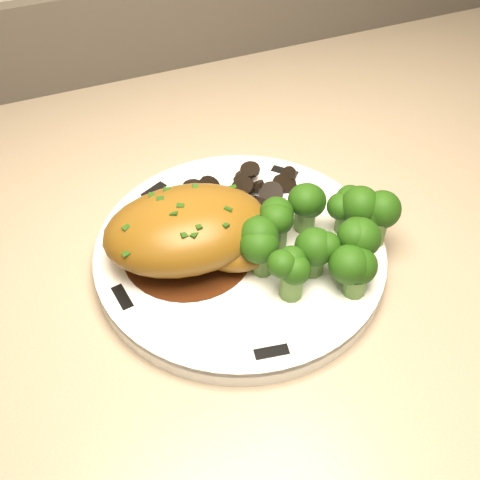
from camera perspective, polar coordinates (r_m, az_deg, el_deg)
name	(u,v)px	position (r m, az deg, el deg)	size (l,w,h in m)	color
plate	(240,254)	(0.58, 0.00, -1.31)	(0.28, 0.28, 0.02)	white
rim_accent_0	(285,172)	(0.65, 4.26, 6.47)	(0.03, 0.01, 0.00)	black
rim_accent_1	(154,191)	(0.63, -8.18, 4.66)	(0.03, 0.01, 0.00)	black
rim_accent_2	(122,297)	(0.54, -11.10, -5.35)	(0.03, 0.01, 0.00)	black
rim_accent_3	(272,352)	(0.50, 3.02, -10.57)	(0.03, 0.01, 0.00)	black
rim_accent_4	(368,256)	(0.57, 12.01, -1.48)	(0.03, 0.01, 0.00)	black
gravy_pool	(188,251)	(0.57, -4.93, -1.03)	(0.12, 0.12, 0.00)	#3D1B0B
chicken_breast	(192,231)	(0.55, -4.53, 0.85)	(0.16, 0.12, 0.06)	brown
mushroom_pile	(249,196)	(0.61, 0.89, 4.19)	(0.10, 0.08, 0.03)	black
broccoli_florets	(322,239)	(0.55, 7.75, 0.12)	(0.14, 0.12, 0.05)	#547A33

